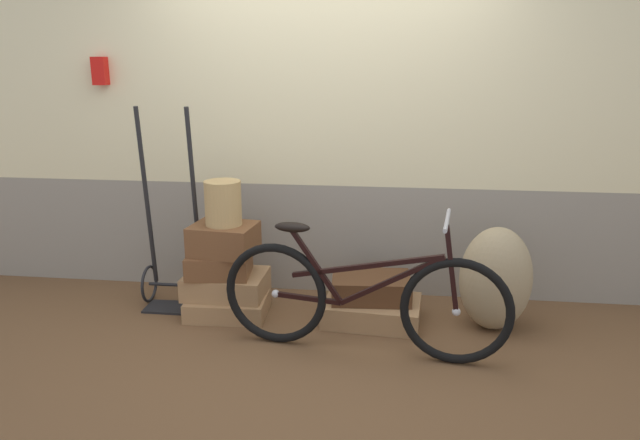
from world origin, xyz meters
TOP-DOWN VIEW (x-y plane):
  - ground at (0.00, 0.00)m, footprint 8.43×5.20m
  - station_building at (0.01, 0.85)m, footprint 6.43×0.74m
  - suitcase_0 at (-0.63, 0.24)m, footprint 0.56×0.46m
  - suitcase_1 at (-0.65, 0.27)m, footprint 0.56×0.41m
  - suitcase_2 at (-0.68, 0.24)m, footprint 0.45×0.38m
  - suitcase_3 at (-0.65, 0.25)m, footprint 0.46×0.39m
  - suitcase_4 at (0.38, 0.24)m, footprint 0.68×0.49m
  - suitcase_5 at (0.36, 0.27)m, footprint 0.55×0.40m
  - wicker_basket at (-0.64, 0.25)m, footprint 0.25×0.25m
  - luggage_trolley at (-1.06, 0.36)m, footprint 0.43×0.36m
  - burlap_sack at (1.17, 0.23)m, footprint 0.47×0.40m
  - bicycle at (0.32, -0.21)m, footprint 1.74×0.46m

SIDE VIEW (x-z plane):
  - ground at x=0.00m, z-range -0.06..0.00m
  - suitcase_0 at x=-0.63m, z-range 0.00..0.13m
  - suitcase_4 at x=0.38m, z-range 0.00..0.15m
  - suitcase_1 at x=-0.65m, z-range 0.13..0.29m
  - suitcase_5 at x=0.36m, z-range 0.15..0.31m
  - luggage_trolley at x=-1.06m, z-range -0.37..1.06m
  - burlap_sack at x=1.17m, z-range 0.00..0.70m
  - bicycle at x=0.32m, z-range -0.09..0.79m
  - suitcase_2 at x=-0.68m, z-range 0.29..0.44m
  - suitcase_3 at x=-0.65m, z-range 0.44..0.65m
  - wicker_basket at x=-0.64m, z-range 0.65..0.95m
  - station_building at x=0.01m, z-range 0.01..2.87m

